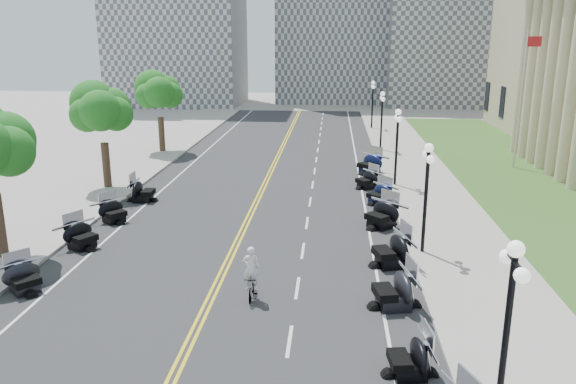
{
  "coord_description": "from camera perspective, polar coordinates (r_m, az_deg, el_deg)",
  "views": [
    {
      "loc": [
        4.44,
        -20.13,
        9.47
      ],
      "look_at": [
        2.28,
        6.87,
        2.0
      ],
      "focal_mm": 35.0,
      "sensor_mm": 36.0,
      "label": 1
    }
  ],
  "objects": [
    {
      "name": "ground",
      "position": [
        22.69,
        -7.25,
        -9.39
      ],
      "size": [
        160.0,
        160.0,
        0.0
      ],
      "primitive_type": "plane",
      "color": "gray"
    },
    {
      "name": "edge_line_south",
      "position": [
        33.39,
        -14.59,
        -1.55
      ],
      "size": [
        0.12,
        90.0,
        0.0
      ],
      "primitive_type": "cube",
      "color": "white",
      "rests_on": "road"
    },
    {
      "name": "street_lamp_1",
      "position": [
        14.55,
        21.22,
        -13.91
      ],
      "size": [
        0.5,
        1.2,
        4.9
      ],
      "primitive_type": null,
      "color": "black",
      "rests_on": "sidewalk_north"
    },
    {
      "name": "motorcycle_n_8",
      "position": [
        33.35,
        9.26,
        -0.13
      ],
      "size": [
        2.59,
        2.59,
        1.29
      ],
      "primitive_type": null,
      "rotation": [
        0.0,
        0.0,
        -0.89
      ],
      "color": "black",
      "rests_on": "road"
    },
    {
      "name": "lane_dash_13",
      "position": [
        49.07,
        3.04,
        4.29
      ],
      "size": [
        0.12,
        2.0,
        0.0
      ],
      "primitive_type": "cube",
      "color": "white",
      "rests_on": "road"
    },
    {
      "name": "lane_dash_11",
      "position": [
        41.25,
        2.72,
        2.15
      ],
      "size": [
        0.12,
        2.0,
        0.0
      ],
      "primitive_type": "cube",
      "color": "white",
      "rests_on": "road"
    },
    {
      "name": "lane_dash_9",
      "position": [
        33.52,
        2.26,
        -0.98
      ],
      "size": [
        0.12,
        2.0,
        0.0
      ],
      "primitive_type": "cube",
      "color": "white",
      "rests_on": "road"
    },
    {
      "name": "lawn",
      "position": [
        41.39,
        22.82,
        1.04
      ],
      "size": [
        9.0,
        60.0,
        0.1
      ],
      "primitive_type": "cube",
      "color": "#356023",
      "rests_on": "ground"
    },
    {
      "name": "lane_dash_7",
      "position": [
        25.95,
        1.52,
        -5.96
      ],
      "size": [
        0.12,
        2.0,
        0.0
      ],
      "primitive_type": "cube",
      "color": "white",
      "rests_on": "road"
    },
    {
      "name": "motorcycle_n_7",
      "position": [
        29.2,
        9.49,
        -2.16
      ],
      "size": [
        3.06,
        3.06,
        1.51
      ],
      "primitive_type": null,
      "rotation": [
        0.0,
        0.0,
        -0.81
      ],
      "color": "black",
      "rests_on": "road"
    },
    {
      "name": "sidewalk_south",
      "position": [
        34.92,
        -20.97,
        -1.24
      ],
      "size": [
        5.0,
        90.0,
        0.15
      ],
      "primitive_type": "cube",
      "color": "#9E9991",
      "rests_on": "ground"
    },
    {
      "name": "lane_dash_8",
      "position": [
        29.71,
        1.94,
        -3.16
      ],
      "size": [
        0.12,
        2.0,
        0.0
      ],
      "primitive_type": "cube",
      "color": "white",
      "rests_on": "road"
    },
    {
      "name": "motorcycle_n_6",
      "position": [
        24.43,
        10.47,
        -5.72
      ],
      "size": [
        2.74,
        2.74,
        1.54
      ],
      "primitive_type": null,
      "rotation": [
        0.0,
        0.0,
        -1.28
      ],
      "color": "black",
      "rests_on": "road"
    },
    {
      "name": "lane_dash_18",
      "position": [
        68.8,
        3.52,
        7.49
      ],
      "size": [
        0.12,
        2.0,
        0.0
      ],
      "primitive_type": "cube",
      "color": "white",
      "rests_on": "road"
    },
    {
      "name": "street_lamp_3",
      "position": [
        37.01,
        10.97,
        4.44
      ],
      "size": [
        0.5,
        1.2,
        4.9
      ],
      "primitive_type": null,
      "color": "black",
      "rests_on": "sidewalk_north"
    },
    {
      "name": "motorcycle_n_5",
      "position": [
        20.86,
        10.72,
        -9.57
      ],
      "size": [
        2.55,
        2.55,
        1.51
      ],
      "primitive_type": null,
      "rotation": [
        0.0,
        0.0,
        -1.36
      ],
      "color": "black",
      "rests_on": "road"
    },
    {
      "name": "edge_line_north",
      "position": [
        31.64,
        7.91,
        -2.12
      ],
      "size": [
        0.12,
        90.0,
        0.0
      ],
      "primitive_type": "cube",
      "color": "white",
      "rests_on": "road"
    },
    {
      "name": "lane_dash_5",
      "position": [
        18.74,
        0.15,
        -14.89
      ],
      "size": [
        0.12,
        2.0,
        0.0
      ],
      "primitive_type": "cube",
      "color": "white",
      "rests_on": "road"
    },
    {
      "name": "distant_block_a",
      "position": [
        85.21,
        -11.24,
        17.52
      ],
      "size": [
        18.0,
        14.0,
        26.0
      ],
      "primitive_type": "cube",
      "color": "gray",
      "rests_on": "ground"
    },
    {
      "name": "lane_dash_6",
      "position": [
        22.28,
        0.96,
        -9.71
      ],
      "size": [
        0.12,
        2.0,
        0.0
      ],
      "primitive_type": "cube",
      "color": "white",
      "rests_on": "road"
    },
    {
      "name": "motorcycle_s_7",
      "position": [
        31.06,
        -17.31,
        -1.82
      ],
      "size": [
        2.57,
        2.57,
        1.28
      ],
      "primitive_type": null,
      "rotation": [
        0.0,
        0.0,
        0.88
      ],
      "color": "black",
      "rests_on": "road"
    },
    {
      "name": "lane_dash_17",
      "position": [
        64.84,
        3.44,
        7.01
      ],
      "size": [
        0.12,
        2.0,
        0.0
      ],
      "primitive_type": "cube",
      "color": "white",
      "rests_on": "road"
    },
    {
      "name": "centerline_yellow_b",
      "position": [
        31.88,
        -3.43,
        -1.87
      ],
      "size": [
        0.12,
        90.0,
        0.0
      ],
      "primitive_type": "cube",
      "color": "yellow",
      "rests_on": "road"
    },
    {
      "name": "tree_3",
      "position": [
        37.36,
        -18.37,
        7.39
      ],
      "size": [
        4.8,
        4.8,
        9.2
      ],
      "primitive_type": null,
      "color": "#235619",
      "rests_on": "sidewalk_south"
    },
    {
      "name": "bicycle",
      "position": [
        21.31,
        -3.73,
        -9.57
      ],
      "size": [
        0.5,
        1.61,
        0.96
      ],
      "primitive_type": "imported",
      "rotation": [
        0.0,
        0.0,
        0.03
      ],
      "color": "#A51414",
      "rests_on": "road"
    },
    {
      "name": "flagpole",
      "position": [
        44.49,
        22.55,
        8.5
      ],
      "size": [
        1.1,
        0.2,
        10.0
      ],
      "primitive_type": null,
      "color": "silver",
      "rests_on": "ground"
    },
    {
      "name": "street_lamp_4",
      "position": [
        48.8,
        9.48,
        7.12
      ],
      "size": [
        0.5,
        1.2,
        4.9
      ],
      "primitive_type": null,
      "color": "black",
      "rests_on": "sidewalk_north"
    },
    {
      "name": "motorcycle_s_8",
      "position": [
        34.5,
        -14.56,
        0.2
      ],
      "size": [
        2.05,
        2.05,
        1.41
      ],
      "primitive_type": null,
      "rotation": [
        0.0,
        0.0,
        1.59
      ],
      "color": "black",
      "rests_on": "road"
    },
    {
      "name": "lane_dash_19",
      "position": [
        72.76,
        3.58,
        7.93
      ],
      "size": [
        0.12,
        2.0,
        0.0
      ],
      "primitive_type": "cube",
      "color": "white",
      "rests_on": "road"
    },
    {
      "name": "sidewalk_north",
      "position": [
        32.14,
        15.23,
        -2.14
      ],
      "size": [
        5.0,
        90.0,
        0.15
      ],
      "primitive_type": "cube",
      "color": "#9E9991",
      "rests_on": "ground"
    },
    {
      "name": "street_lamp_2",
      "position": [
        25.43,
        13.8,
        -0.71
      ],
      "size": [
        0.5,
        1.2,
        4.9
      ],
      "primitive_type": null,
      "color": "black",
      "rests_on": "sidewalk_north"
    },
    {
      "name": "lane_dash_10",
      "position": [
        37.37,
        2.51,
        0.75
      ],
      "size": [
        0.12,
        2.0,
        0.0
      ],
      "primitive_type": "cube",
      "color": "white",
      "rests_on": "road"
    },
    {
      "name": "lane_dash_16",
      "position": [
        60.88,
        3.36,
        6.46
      ],
      "size": [
        0.12,
        2.0,
        0.0
      ],
      "primitive_type": "cube",
      "color": "white",
      "rests_on": "road"
    },
    {
      "name": "cyclist_rider",
      "position": [
        20.78,
        -3.8,
        -6.21
      ],
      "size": [
        0.63,
        0.41,
        1.73
      ],
      "primitive_type": "imported",
      "rotation": [
        0.0,
        0.0,
        3.14
      ],
      "color": "silver",
      "rests_on": "bicycle"
    },
    {
      "name": "lane_dash_14",
      "position": [
        53.0,
        3.16,
        5.12
      ],
      "size": [
        0.12,
        2.0,
        0.0
      ],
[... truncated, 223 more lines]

